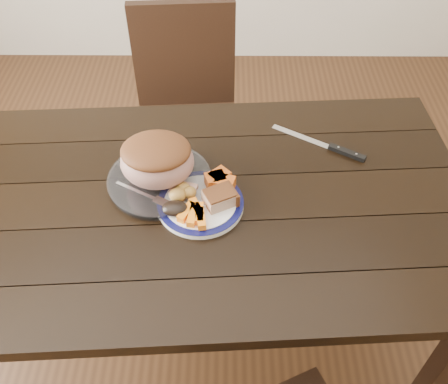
{
  "coord_description": "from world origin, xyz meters",
  "views": [
    {
      "loc": [
        0.09,
        -0.97,
        1.81
      ],
      "look_at": [
        0.08,
        -0.02,
        0.8
      ],
      "focal_mm": 40.0,
      "sensor_mm": 36.0,
      "label": 1
    }
  ],
  "objects_px": {
    "dining_table": "(198,220)",
    "carving_knife": "(335,148)",
    "roast_joint": "(157,162)",
    "pork_slice": "(220,198)",
    "chair_far": "(187,107)",
    "serving_platter": "(160,181)",
    "fork": "(146,195)",
    "dinner_plate": "(201,204)"
  },
  "relations": [
    {
      "from": "roast_joint",
      "to": "fork",
      "type": "bearing_deg",
      "value": -114.67
    },
    {
      "from": "chair_far",
      "to": "carving_knife",
      "type": "relative_size",
      "value": 3.27
    },
    {
      "from": "serving_platter",
      "to": "fork",
      "type": "bearing_deg",
      "value": -114.67
    },
    {
      "from": "fork",
      "to": "roast_joint",
      "type": "height_order",
      "value": "roast_joint"
    },
    {
      "from": "fork",
      "to": "carving_knife",
      "type": "height_order",
      "value": "fork"
    },
    {
      "from": "serving_platter",
      "to": "roast_joint",
      "type": "xyz_separation_m",
      "value": [
        0.0,
        0.0,
        0.08
      ]
    },
    {
      "from": "dining_table",
      "to": "dinner_plate",
      "type": "xyz_separation_m",
      "value": [
        0.01,
        -0.03,
        0.1
      ]
    },
    {
      "from": "chair_far",
      "to": "roast_joint",
      "type": "bearing_deg",
      "value": 83.41
    },
    {
      "from": "dinner_plate",
      "to": "carving_knife",
      "type": "relative_size",
      "value": 0.86
    },
    {
      "from": "serving_platter",
      "to": "dining_table",
      "type": "bearing_deg",
      "value": -30.12
    },
    {
      "from": "dining_table",
      "to": "roast_joint",
      "type": "xyz_separation_m",
      "value": [
        -0.11,
        0.06,
        0.18
      ]
    },
    {
      "from": "pork_slice",
      "to": "carving_knife",
      "type": "height_order",
      "value": "pork_slice"
    },
    {
      "from": "chair_far",
      "to": "serving_platter",
      "type": "xyz_separation_m",
      "value": [
        -0.03,
        -0.67,
        0.23
      ]
    },
    {
      "from": "dining_table",
      "to": "dinner_plate",
      "type": "relative_size",
      "value": 6.76
    },
    {
      "from": "dinner_plate",
      "to": "serving_platter",
      "type": "distance_m",
      "value": 0.15
    },
    {
      "from": "carving_knife",
      "to": "chair_far",
      "type": "bearing_deg",
      "value": 165.78
    },
    {
      "from": "dining_table",
      "to": "roast_joint",
      "type": "height_order",
      "value": "roast_joint"
    },
    {
      "from": "chair_far",
      "to": "serving_platter",
      "type": "bearing_deg",
      "value": 83.41
    },
    {
      "from": "dinner_plate",
      "to": "chair_far",
      "type": "bearing_deg",
      "value": 97.18
    },
    {
      "from": "pork_slice",
      "to": "roast_joint",
      "type": "xyz_separation_m",
      "value": [
        -0.18,
        0.1,
        0.05
      ]
    },
    {
      "from": "dinner_plate",
      "to": "pork_slice",
      "type": "bearing_deg",
      "value": -4.76
    },
    {
      "from": "roast_joint",
      "to": "carving_knife",
      "type": "height_order",
      "value": "roast_joint"
    },
    {
      "from": "pork_slice",
      "to": "carving_knife",
      "type": "xyz_separation_m",
      "value": [
        0.36,
        0.25,
        -0.03
      ]
    },
    {
      "from": "dining_table",
      "to": "chair_far",
      "type": "relative_size",
      "value": 1.78
    },
    {
      "from": "roast_joint",
      "to": "carving_knife",
      "type": "xyz_separation_m",
      "value": [
        0.54,
        0.15,
        -0.08
      ]
    },
    {
      "from": "dinner_plate",
      "to": "roast_joint",
      "type": "xyz_separation_m",
      "value": [
        -0.12,
        0.09,
        0.08
      ]
    },
    {
      "from": "fork",
      "to": "carving_knife",
      "type": "xyz_separation_m",
      "value": [
        0.57,
        0.22,
        -0.01
      ]
    },
    {
      "from": "dinner_plate",
      "to": "fork",
      "type": "xyz_separation_m",
      "value": [
        -0.16,
        0.02,
        0.01
      ]
    },
    {
      "from": "roast_joint",
      "to": "carving_knife",
      "type": "distance_m",
      "value": 0.57
    },
    {
      "from": "pork_slice",
      "to": "chair_far",
      "type": "bearing_deg",
      "value": 101.08
    },
    {
      "from": "dining_table",
      "to": "roast_joint",
      "type": "relative_size",
      "value": 7.83
    },
    {
      "from": "fork",
      "to": "chair_far",
      "type": "bearing_deg",
      "value": 114.03
    },
    {
      "from": "chair_far",
      "to": "pork_slice",
      "type": "bearing_deg",
      "value": 96.84
    },
    {
      "from": "dining_table",
      "to": "carving_knife",
      "type": "xyz_separation_m",
      "value": [
        0.43,
        0.21,
        0.1
      ]
    },
    {
      "from": "dining_table",
      "to": "chair_far",
      "type": "bearing_deg",
      "value": 96.4
    },
    {
      "from": "serving_platter",
      "to": "roast_joint",
      "type": "distance_m",
      "value": 0.08
    },
    {
      "from": "dining_table",
      "to": "serving_platter",
      "type": "distance_m",
      "value": 0.16
    },
    {
      "from": "chair_far",
      "to": "roast_joint",
      "type": "relative_size",
      "value": 4.41
    },
    {
      "from": "dining_table",
      "to": "fork",
      "type": "xyz_separation_m",
      "value": [
        -0.14,
        -0.01,
        0.11
      ]
    },
    {
      "from": "serving_platter",
      "to": "fork",
      "type": "distance_m",
      "value": 0.08
    },
    {
      "from": "serving_platter",
      "to": "pork_slice",
      "type": "xyz_separation_m",
      "value": [
        0.18,
        -0.1,
        0.03
      ]
    },
    {
      "from": "dining_table",
      "to": "carving_knife",
      "type": "bearing_deg",
      "value": 26.48
    }
  ]
}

